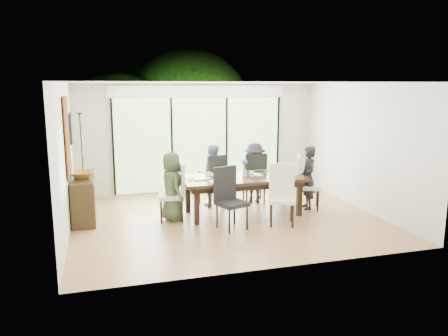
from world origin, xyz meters
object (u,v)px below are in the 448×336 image
object	(u,v)px
bowl	(82,175)
chair_right_end	(309,182)
person_far_left	(212,175)
cup_a	(208,175)
chair_far_left	(212,180)
chair_far_right	(254,177)
vase	(244,173)
chair_near_right	(282,195)
laptop	(204,179)
cup_b	(251,175)
chair_near_left	(232,199)
person_right_end	(308,178)
chair_left_end	(171,191)
sideboard	(84,198)
table_top	(243,178)
person_left_end	(172,186)
cup_c	(277,171)
person_far_right	(254,173)

from	to	relation	value
bowl	chair_right_end	bearing A→B (deg)	-5.86
person_far_left	cup_a	xyz separation A→B (m)	(-0.25, -0.68, 0.16)
chair_right_end	chair_far_left	world-z (taller)	same
chair_far_right	vase	size ratio (longest dim) A/B	9.17
chair_near_right	vase	size ratio (longest dim) A/B	9.17
laptop	cup_b	xyz separation A→B (m)	(1.00, 0.00, 0.04)
chair_near_left	person_right_end	xyz separation A→B (m)	(1.98, 0.87, 0.10)
vase	laptop	distance (m)	0.91
chair_near_left	laptop	distance (m)	0.88
person_right_end	cup_b	xyz separation A→B (m)	(-1.33, -0.10, 0.16)
chair_left_end	cup_a	size ratio (longest dim) A/B	8.87
vase	sideboard	xyz separation A→B (m)	(-3.22, 0.53, -0.43)
table_top	chair_near_right	xyz separation A→B (m)	(0.50, -0.87, -0.18)
chair_far_left	person_left_end	size ratio (longest dim) A/B	0.85
cup_c	bowl	xyz separation A→B (m)	(-3.97, 0.38, 0.08)
person_right_end	laptop	bearing A→B (deg)	-79.18
table_top	chair_near_right	bearing A→B (deg)	-60.11
person_far_right	sideboard	xyz separation A→B (m)	(-3.72, -0.25, -0.25)
chair_left_end	vase	world-z (taller)	chair_left_end
chair_right_end	cup_b	distance (m)	1.38
table_top	chair_far_left	bearing A→B (deg)	117.90
person_right_end	vase	distance (m)	1.44
table_top	person_right_end	world-z (taller)	person_right_end
cup_c	cup_b	bearing A→B (deg)	-162.90
table_top	chair_left_end	size ratio (longest dim) A/B	2.18
chair_left_end	vase	xyz separation A→B (m)	(1.55, 0.05, 0.28)
bowl	vase	bearing A→B (deg)	-7.60
person_far_right	laptop	world-z (taller)	person_far_right
person_right_end	cup_a	size ratio (longest dim) A/B	10.40
sideboard	table_top	bearing A→B (deg)	-10.36
table_top	chair_near_left	xyz separation A→B (m)	(-0.50, -0.87, -0.18)
chair_far_right	cup_a	distance (m)	1.46
chair_right_end	cup_a	distance (m)	2.22
vase	cup_c	bearing A→B (deg)	3.81
chair_far_right	chair_near_left	world-z (taller)	same
chair_right_end	chair_far_left	bearing A→B (deg)	91.28
table_top	person_left_end	size ratio (longest dim) A/B	1.86
table_top	person_left_end	world-z (taller)	person_left_end
chair_near_right	cup_a	world-z (taller)	chair_near_right
chair_right_end	chair_near_left	bearing A→B (deg)	138.34
chair_far_left	person_far_left	size ratio (longest dim) A/B	0.85
chair_right_end	chair_near_right	distance (m)	1.33
laptop	cup_a	xyz separation A→B (m)	(0.15, 0.25, 0.04)
vase	cup_b	distance (m)	0.18
table_top	bowl	bearing A→B (deg)	171.39
chair_far_right	chair_left_end	bearing A→B (deg)	31.02
laptop	cup_c	world-z (taller)	cup_c
chair_far_left	cup_a	distance (m)	0.79
person_left_end	bowl	xyz separation A→B (m)	(-1.69, 0.48, 0.24)
person_far_right	chair_near_left	bearing A→B (deg)	67.29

